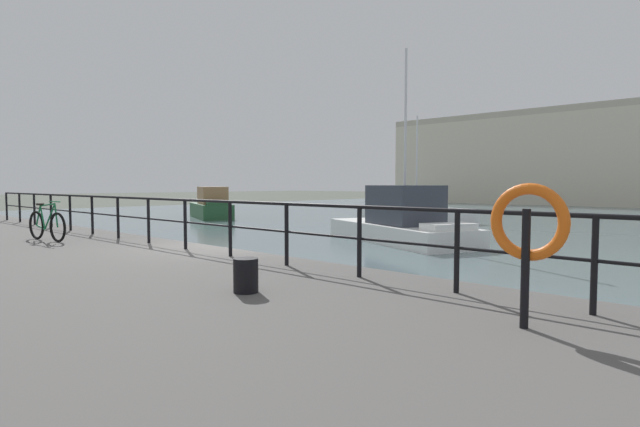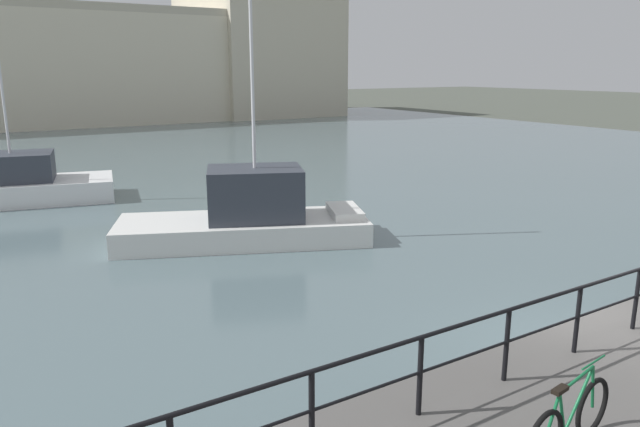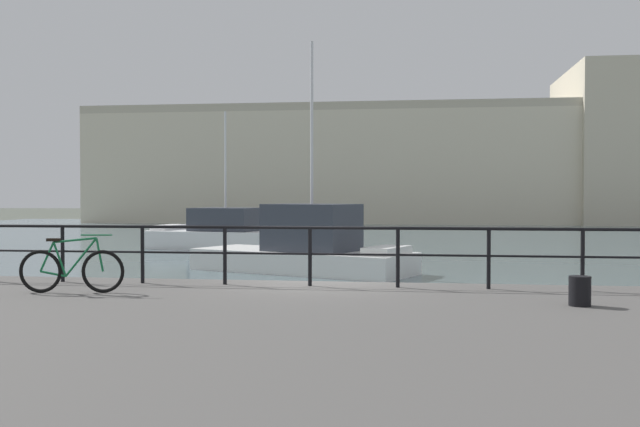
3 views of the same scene
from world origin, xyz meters
The scene contains 9 objects.
ground_plane centered at (0.00, 0.00, 0.00)m, with size 240.00×240.00×0.00m, color #4C5147.
water_basin centered at (0.00, 30.20, 0.01)m, with size 80.00×60.00×0.01m, color slate.
quay_promenade centered at (0.00, -6.50, 0.47)m, with size 56.00×13.00×0.93m, color #565451.
harbor_building centered at (5.87, 57.10, 5.53)m, with size 57.78×16.48×13.93m.
moored_small_launch centered at (-7.32, 20.08, 0.72)m, with size 7.83×4.46×6.51m.
moored_green_narrowboat centered at (-1.82, 10.22, 0.81)m, with size 7.92×5.40×7.60m.
quay_railing centered at (-0.06, -0.75, 1.67)m, with size 25.27×0.07×1.08m.
parked_bicycle centered at (-3.87, -2.22, 1.32)m, with size 1.76×0.28×0.98m.
mooring_bollard centered at (4.25, -2.56, 1.15)m, with size 0.32×0.32×0.44m, color black.
Camera 3 is at (1.92, -13.79, 2.57)m, focal length 41.25 mm.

